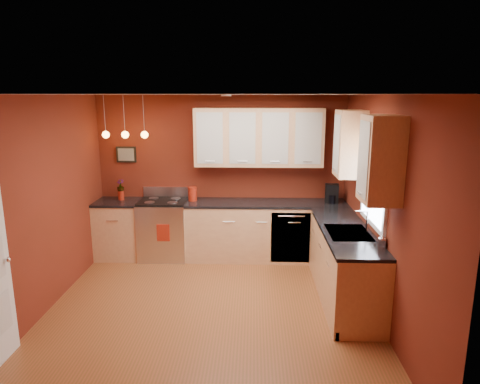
{
  "coord_description": "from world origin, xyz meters",
  "views": [
    {
      "loc": [
        0.52,
        -4.77,
        2.59
      ],
      "look_at": [
        0.34,
        1.0,
        1.28
      ],
      "focal_mm": 32.0,
      "sensor_mm": 36.0,
      "label": 1
    }
  ],
  "objects_px": {
    "sink": "(348,234)",
    "red_canister": "(193,194)",
    "coffee_maker": "(332,194)",
    "soap_pump": "(382,241)",
    "gas_range": "(164,229)"
  },
  "relations": [
    {
      "from": "red_canister",
      "to": "coffee_maker",
      "type": "relative_size",
      "value": 0.75
    },
    {
      "from": "gas_range",
      "to": "soap_pump",
      "type": "relative_size",
      "value": 6.36
    },
    {
      "from": "sink",
      "to": "soap_pump",
      "type": "relative_size",
      "value": 4.01
    },
    {
      "from": "gas_range",
      "to": "soap_pump",
      "type": "distance_m",
      "value": 3.57
    },
    {
      "from": "coffee_maker",
      "to": "soap_pump",
      "type": "relative_size",
      "value": 1.69
    },
    {
      "from": "coffee_maker",
      "to": "sink",
      "type": "bearing_deg",
      "value": -84.73
    },
    {
      "from": "gas_range",
      "to": "sink",
      "type": "height_order",
      "value": "sink"
    },
    {
      "from": "sink",
      "to": "soap_pump",
      "type": "height_order",
      "value": "sink"
    },
    {
      "from": "red_canister",
      "to": "soap_pump",
      "type": "height_order",
      "value": "red_canister"
    },
    {
      "from": "sink",
      "to": "red_canister",
      "type": "xyz_separation_m",
      "value": [
        -2.15,
        1.55,
        0.14
      ]
    },
    {
      "from": "gas_range",
      "to": "sink",
      "type": "xyz_separation_m",
      "value": [
        2.62,
        -1.5,
        0.43
      ]
    },
    {
      "from": "sink",
      "to": "coffee_maker",
      "type": "xyz_separation_m",
      "value": [
        0.05,
        1.49,
        0.16
      ]
    },
    {
      "from": "gas_range",
      "to": "red_canister",
      "type": "xyz_separation_m",
      "value": [
        0.47,
        0.05,
        0.57
      ]
    },
    {
      "from": "gas_range",
      "to": "red_canister",
      "type": "relative_size",
      "value": 5.02
    },
    {
      "from": "coffee_maker",
      "to": "gas_range",
      "type": "bearing_deg",
      "value": -172.91
    }
  ]
}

